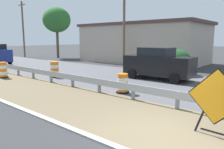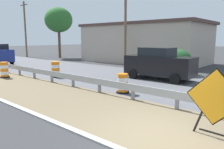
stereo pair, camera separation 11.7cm
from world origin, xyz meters
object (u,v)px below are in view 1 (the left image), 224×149
traffic_barrel_nearest (123,84)px  utility_pole_near (124,27)px  warning_sign_diamond (216,100)px  traffic_barrel_close (55,70)px  utility_pole_mid (23,28)px  traffic_barrel_mid (3,71)px  car_mid_far_lane (158,64)px

traffic_barrel_nearest → utility_pole_near: 11.46m
warning_sign_diamond → traffic_barrel_close: bearing=-100.9°
warning_sign_diamond → traffic_barrel_close: (2.91, 11.39, -0.55)m
warning_sign_diamond → utility_pole_mid: 31.47m
traffic_barrel_mid → warning_sign_diamond: bearing=-91.9°
utility_pole_mid → traffic_barrel_mid: bearing=-122.9°
traffic_barrel_nearest → car_mid_far_lane: size_ratio=0.21×
traffic_barrel_nearest → traffic_barrel_mid: 9.14m
warning_sign_diamond → utility_pole_near: (11.13, 11.50, 2.71)m
traffic_barrel_nearest → traffic_barrel_mid: size_ratio=0.89×
warning_sign_diamond → traffic_barrel_close: size_ratio=1.76×
traffic_barrel_mid → utility_pole_mid: 18.94m
traffic_barrel_mid → utility_pole_near: bearing=-12.6°
traffic_barrel_close → warning_sign_diamond: bearing=-104.3°
traffic_barrel_close → utility_pole_near: utility_pole_near is taller
warning_sign_diamond → utility_pole_mid: utility_pole_mid is taller
traffic_barrel_mid → traffic_barrel_nearest: bearing=-78.1°
traffic_barrel_mid → car_mid_far_lane: 10.62m
warning_sign_diamond → traffic_barrel_nearest: 5.50m
car_mid_far_lane → utility_pole_mid: size_ratio=0.57×
traffic_barrel_nearest → utility_pole_mid: bearing=71.5°
warning_sign_diamond → utility_pole_mid: bearing=-106.2°
warning_sign_diamond → utility_pole_near: size_ratio=0.27×
warning_sign_diamond → car_mid_far_lane: size_ratio=0.42×
utility_pole_mid → traffic_barrel_nearest: bearing=-108.5°
traffic_barrel_nearest → traffic_barrel_mid: traffic_barrel_mid is taller
warning_sign_diamond → traffic_barrel_nearest: warning_sign_diamond is taller
utility_pole_near → utility_pole_mid: bearing=91.8°
traffic_barrel_mid → utility_pole_near: utility_pole_near is taller
traffic_barrel_close → utility_pole_near: (8.21, 0.11, 3.26)m
traffic_barrel_nearest → traffic_barrel_close: bearing=84.9°
warning_sign_diamond → traffic_barrel_mid: warning_sign_diamond is taller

